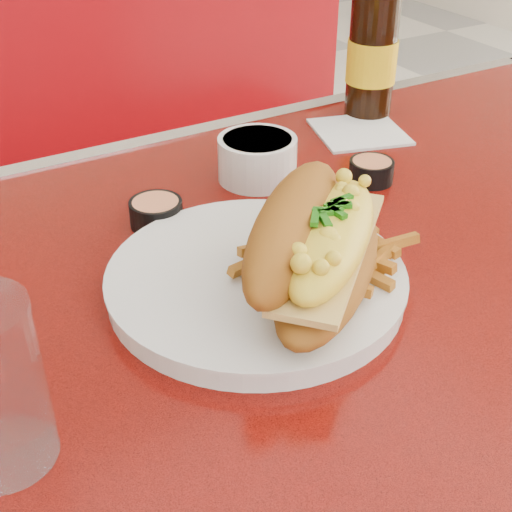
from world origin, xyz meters
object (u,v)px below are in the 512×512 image
diner_table (392,363)px  beer_bottle (373,43)px  booth_bench_far (148,263)px  mac_hoagie (317,244)px  gravy_ramekin (257,157)px  sauce_cup_right (371,170)px  dinner_plate (256,281)px  sauce_cup_left (156,212)px  fork (313,255)px

diner_table → beer_bottle: beer_bottle is taller
diner_table → beer_bottle: (0.20, 0.33, 0.27)m
booth_bench_far → beer_bottle: size_ratio=4.18×
booth_bench_far → mac_hoagie: size_ratio=4.64×
beer_bottle → gravy_ramekin: bearing=-157.5°
booth_bench_far → sauce_cup_right: booth_bench_far is taller
diner_table → mac_hoagie: size_ratio=4.76×
dinner_plate → mac_hoagie: mac_hoagie is taller
dinner_plate → gravy_ramekin: gravy_ramekin is taller
diner_table → sauce_cup_left: sauce_cup_left is taller
diner_table → sauce_cup_left: (-0.21, 0.18, 0.18)m
diner_table → sauce_cup_left: bearing=139.6°
beer_bottle → fork: bearing=-134.7°
fork → sauce_cup_right: sauce_cup_right is taller
gravy_ramekin → sauce_cup_right: 0.14m
sauce_cup_left → sauce_cup_right: 0.28m
mac_hoagie → beer_bottle: bearing=4.3°
booth_bench_far → gravy_ramekin: 0.78m
booth_bench_far → mac_hoagie: bearing=-99.6°
diner_table → fork: (-0.11, 0.01, 0.18)m
diner_table → booth_bench_far: bearing=90.0°
diner_table → mac_hoagie: 0.27m
diner_table → booth_bench_far: 0.87m
sauce_cup_right → dinner_plate: bearing=-151.5°
dinner_plate → beer_bottle: size_ratio=1.18×
diner_table → gravy_ramekin: gravy_ramekin is taller
booth_bench_far → beer_bottle: (0.20, -0.48, 0.59)m
diner_table → sauce_cup_right: bearing=66.8°
gravy_ramekin → booth_bench_far: bearing=84.5°
dinner_plate → fork: bearing=-1.3°
booth_bench_far → beer_bottle: bearing=-67.7°
gravy_ramekin → sauce_cup_left: gravy_ramekin is taller
dinner_plate → fork: size_ratio=2.37×
dinner_plate → sauce_cup_right: 0.28m
booth_bench_far → fork: 0.95m
dinner_plate → gravy_ramekin: 0.24m
sauce_cup_right → diner_table: bearing=-113.2°
dinner_plate → mac_hoagie: (0.04, -0.05, 0.05)m
booth_bench_far → mac_hoagie: booth_bench_far is taller
gravy_ramekin → diner_table: bearing=-75.9°
gravy_ramekin → beer_bottle: size_ratio=0.41×
diner_table → sauce_cup_left: 0.33m
diner_table → gravy_ramekin: size_ratio=10.53×
mac_hoagie → sauce_cup_left: 0.23m
gravy_ramekin → sauce_cup_right: gravy_ramekin is taller
diner_table → fork: bearing=173.3°
fork → sauce_cup_left: (-0.10, 0.17, -0.00)m
diner_table → booth_bench_far: size_ratio=1.03×
gravy_ramekin → sauce_cup_right: (0.12, -0.08, -0.01)m
beer_bottle → booth_bench_far: bearing=112.3°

